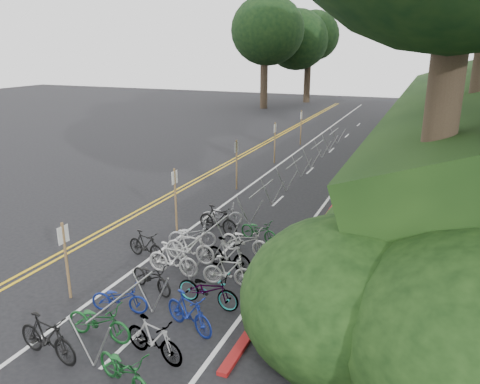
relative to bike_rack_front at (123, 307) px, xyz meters
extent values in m
plane|color=black|center=(-2.91, 1.57, -0.83)|extent=(120.00, 120.00, 0.00)
cube|color=gold|center=(-5.06, 11.57, -0.83)|extent=(0.12, 80.00, 0.01)
cube|color=gold|center=(-4.76, 11.57, -0.83)|extent=(0.12, 80.00, 0.01)
cube|color=silver|center=(-1.91, 11.57, -0.83)|extent=(0.12, 80.00, 0.01)
cube|color=silver|center=(2.29, 11.57, -0.83)|extent=(0.12, 80.00, 0.01)
cube|color=silver|center=(0.19, -0.43, -0.83)|extent=(0.10, 1.60, 0.01)
cube|color=silver|center=(0.19, 5.57, -0.83)|extent=(0.10, 1.60, 0.01)
cube|color=silver|center=(0.19, 11.57, -0.83)|extent=(0.10, 1.60, 0.01)
cube|color=silver|center=(0.19, 17.57, -0.83)|extent=(0.10, 1.60, 0.01)
cube|color=silver|center=(0.19, 23.57, -0.83)|extent=(0.10, 1.60, 0.01)
cube|color=silver|center=(0.19, 29.57, -0.83)|extent=(0.10, 1.60, 0.01)
cube|color=silver|center=(0.19, 35.57, -0.83)|extent=(0.10, 1.60, 0.01)
cube|color=maroon|center=(2.79, 13.57, -0.78)|extent=(0.25, 28.00, 0.10)
cube|color=#382819|center=(3.49, 23.57, -0.75)|extent=(1.40, 44.00, 0.16)
ellipsoid|color=#284C19|center=(4.29, 4.57, 0.21)|extent=(2.00, 2.80, 1.60)
ellipsoid|color=#284C19|center=(5.09, 9.57, 0.72)|extent=(2.60, 3.64, 2.08)
ellipsoid|color=#284C19|center=(6.29, 15.57, 1.16)|extent=(2.20, 3.08, 1.76)
ellipsoid|color=#284C19|center=(4.89, 21.57, 0.73)|extent=(3.00, 4.20, 2.40)
ellipsoid|color=#284C19|center=(5.59, 27.57, 0.89)|extent=(2.40, 3.36, 1.92)
ellipsoid|color=#284C19|center=(6.89, 31.57, 1.58)|extent=(2.80, 3.92, 2.24)
ellipsoid|color=#284C19|center=(4.09, 7.57, 0.07)|extent=(1.80, 2.52, 1.44)
ellipsoid|color=#284C19|center=(7.09, 19.57, 1.77)|extent=(3.20, 4.48, 2.56)
ellipsoid|color=black|center=(5.09, 2.07, 0.38)|extent=(5.28, 6.16, 3.52)
cylinder|color=#2D2319|center=(6.59, 4.57, 3.63)|extent=(0.85, 0.85, 6.53)
cylinder|color=#2D2319|center=(-11.91, 43.57, 2.43)|extent=(0.85, 0.85, 6.53)
ellipsoid|color=black|center=(-11.91, 43.57, 8.38)|extent=(8.93, 8.93, 8.49)
cylinder|color=#2D2319|center=(-8.91, 51.57, 2.18)|extent=(0.82, 0.82, 6.03)
ellipsoid|color=black|center=(-8.91, 51.57, 7.54)|extent=(7.82, 7.82, 7.43)
cylinder|color=gray|center=(0.00, 0.00, 0.32)|extent=(0.05, 2.60, 0.05)
cylinder|color=gray|center=(-0.28, -1.20, -0.26)|extent=(0.58, 0.04, 1.13)
cylinder|color=gray|center=(0.28, -1.20, -0.26)|extent=(0.58, 0.04, 1.13)
cylinder|color=gray|center=(-0.28, 1.20, -0.26)|extent=(0.58, 0.04, 1.13)
cylinder|color=gray|center=(0.28, 1.20, -0.26)|extent=(0.58, 0.04, 1.13)
cylinder|color=gray|center=(0.09, 4.57, 0.32)|extent=(0.05, 3.00, 0.05)
cylinder|color=gray|center=(-0.19, 3.17, -0.26)|extent=(0.58, 0.04, 1.13)
cylinder|color=gray|center=(0.37, 3.17, -0.26)|extent=(0.58, 0.04, 1.13)
cylinder|color=gray|center=(-0.19, 5.97, -0.26)|extent=(0.58, 0.04, 1.13)
cylinder|color=gray|center=(0.37, 5.97, -0.26)|extent=(0.58, 0.04, 1.13)
cylinder|color=gray|center=(0.09, 9.57, 0.32)|extent=(0.05, 3.00, 0.05)
cylinder|color=gray|center=(-0.19, 8.17, -0.26)|extent=(0.58, 0.04, 1.13)
cylinder|color=gray|center=(0.37, 8.17, -0.26)|extent=(0.58, 0.04, 1.13)
cylinder|color=gray|center=(-0.19, 10.97, -0.26)|extent=(0.58, 0.04, 1.13)
cylinder|color=gray|center=(0.37, 10.97, -0.26)|extent=(0.58, 0.04, 1.13)
cylinder|color=gray|center=(0.09, 14.57, 0.32)|extent=(0.05, 3.00, 0.05)
cylinder|color=gray|center=(-0.19, 13.17, -0.26)|extent=(0.58, 0.04, 1.13)
cylinder|color=gray|center=(0.37, 13.17, -0.26)|extent=(0.58, 0.04, 1.13)
cylinder|color=gray|center=(-0.19, 15.97, -0.26)|extent=(0.58, 0.04, 1.13)
cylinder|color=gray|center=(0.37, 15.97, -0.26)|extent=(0.58, 0.04, 1.13)
cylinder|color=gray|center=(0.09, 19.57, 0.32)|extent=(0.05, 3.00, 0.05)
cylinder|color=gray|center=(-0.19, 18.17, -0.26)|extent=(0.58, 0.04, 1.13)
cylinder|color=gray|center=(0.37, 18.17, -0.26)|extent=(0.58, 0.04, 1.13)
cylinder|color=gray|center=(-0.19, 20.97, -0.26)|extent=(0.58, 0.04, 1.13)
cylinder|color=gray|center=(0.37, 20.97, -0.26)|extent=(0.58, 0.04, 1.13)
cylinder|color=gray|center=(0.09, 24.57, 0.32)|extent=(0.05, 3.00, 0.05)
cylinder|color=gray|center=(-0.19, 23.17, -0.26)|extent=(0.58, 0.04, 1.13)
cylinder|color=gray|center=(0.37, 23.17, -0.26)|extent=(0.58, 0.04, 1.13)
cylinder|color=gray|center=(-0.19, 25.97, -0.26)|extent=(0.58, 0.04, 1.13)
cylinder|color=gray|center=(0.37, 25.97, -0.26)|extent=(0.58, 0.04, 1.13)
cylinder|color=brown|center=(-2.58, 0.98, 0.31)|extent=(0.08, 0.08, 2.28)
cube|color=silver|center=(-2.58, 0.98, 1.10)|extent=(0.02, 0.40, 0.50)
cylinder|color=brown|center=(-2.31, 6.57, 0.42)|extent=(0.08, 0.08, 2.50)
cube|color=silver|center=(-2.31, 6.57, 1.32)|extent=(0.02, 0.40, 0.50)
cylinder|color=brown|center=(-2.31, 12.57, 0.42)|extent=(0.08, 0.08, 2.50)
cube|color=silver|center=(-2.31, 12.57, 1.32)|extent=(0.02, 0.40, 0.50)
cylinder|color=brown|center=(-2.31, 18.57, 0.42)|extent=(0.08, 0.08, 2.50)
cube|color=silver|center=(-2.31, 18.57, 1.32)|extent=(0.02, 0.40, 0.50)
cylinder|color=brown|center=(-2.31, 24.57, 0.42)|extent=(0.08, 0.08, 2.50)
cube|color=silver|center=(-2.31, 24.57, 1.32)|extent=(0.02, 0.40, 0.50)
imported|color=black|center=(-2.02, 4.02, -0.35)|extent=(0.82, 1.67, 0.97)
imported|color=black|center=(-1.13, -1.34, -0.29)|extent=(0.74, 1.88, 1.10)
imported|color=#144C1E|center=(1.08, -1.52, -0.37)|extent=(1.19, 1.87, 0.93)
imported|color=#144C1E|center=(-0.55, -0.27, -0.36)|extent=(0.64, 1.82, 0.95)
imported|color=slate|center=(1.11, -0.42, -0.32)|extent=(0.83, 1.76, 1.02)
imported|color=navy|center=(-0.81, 0.91, -0.42)|extent=(0.89, 1.66, 0.83)
imported|color=navy|center=(1.31, 0.87, -0.33)|extent=(1.08, 1.75, 1.02)
imported|color=black|center=(-0.65, 2.22, -0.39)|extent=(1.09, 1.78, 0.88)
imported|color=slate|center=(1.24, 2.10, -0.34)|extent=(0.79, 1.92, 0.98)
imported|color=beige|center=(-0.58, 3.35, -0.31)|extent=(0.51, 1.76, 1.05)
imported|color=beige|center=(1.28, 3.37, -0.37)|extent=(0.73, 1.60, 0.93)
imported|color=beige|center=(-0.52, 4.33, -0.29)|extent=(0.53, 1.82, 1.09)
imported|color=slate|center=(0.88, 4.31, -0.31)|extent=(0.88, 1.81, 1.05)
imported|color=#9E9EA3|center=(-1.04, 5.47, -0.39)|extent=(1.12, 1.80, 0.89)
imported|color=beige|center=(0.91, 5.64, -0.35)|extent=(0.90, 1.91, 0.97)
imported|color=black|center=(-0.71, 6.94, -0.29)|extent=(0.94, 1.89, 1.09)
imported|color=#144C1E|center=(0.98, 6.84, -0.42)|extent=(0.96, 1.67, 0.83)
imported|color=#9E9EA3|center=(-0.94, 7.82, -0.39)|extent=(1.11, 1.77, 0.88)
camera|label=1|loc=(6.38, -8.11, 6.00)|focal=35.00mm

